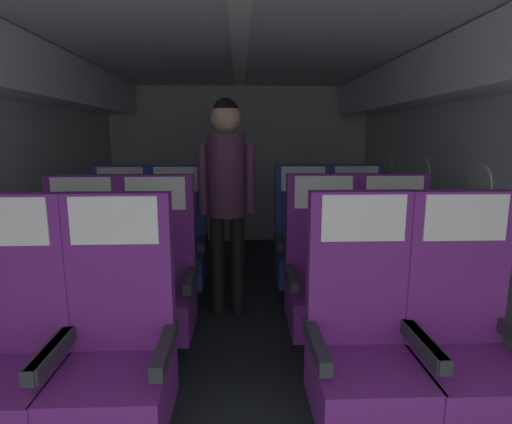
{
  "coord_description": "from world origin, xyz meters",
  "views": [
    {
      "loc": [
        -0.01,
        -0.07,
        1.38
      ],
      "look_at": [
        0.12,
        2.97,
        0.82
      ],
      "focal_mm": 28.66,
      "sensor_mm": 36.0,
      "label": 1
    }
  ],
  "objects_px": {
    "seat_b_left_aisle": "(157,287)",
    "seat_c_right_window": "(303,248)",
    "seat_b_right_window": "(324,283)",
    "seat_c_right_aisle": "(356,247)",
    "flight_attendant": "(227,184)",
    "seat_a_left_aisle": "(116,357)",
    "seat_b_right_aisle": "(394,283)",
    "seat_c_left_window": "(122,250)",
    "seat_a_right_window": "(363,351)",
    "seat_a_right_aisle": "(465,350)",
    "seat_a_left_window": "(6,361)",
    "seat_b_left_window": "(83,288)",
    "seat_c_left_aisle": "(177,249)"
  },
  "relations": [
    {
      "from": "seat_c_left_aisle",
      "to": "seat_c_right_window",
      "type": "relative_size",
      "value": 1.0
    },
    {
      "from": "seat_a_right_aisle",
      "to": "seat_c_left_window",
      "type": "distance_m",
      "value": 2.51
    },
    {
      "from": "seat_a_left_window",
      "to": "seat_b_left_aisle",
      "type": "relative_size",
      "value": 1.0
    },
    {
      "from": "seat_a_left_window",
      "to": "seat_a_right_window",
      "type": "xyz_separation_m",
      "value": [
        1.48,
        0.01,
        0.0
      ]
    },
    {
      "from": "seat_b_left_aisle",
      "to": "seat_c_right_aisle",
      "type": "bearing_deg",
      "value": 29.76
    },
    {
      "from": "seat_c_right_window",
      "to": "seat_a_left_aisle",
      "type": "bearing_deg",
      "value": -122.15
    },
    {
      "from": "seat_a_right_aisle",
      "to": "flight_attendant",
      "type": "bearing_deg",
      "value": 124.83
    },
    {
      "from": "seat_b_left_aisle",
      "to": "seat_a_left_aisle",
      "type": "bearing_deg",
      "value": -90.55
    },
    {
      "from": "seat_a_right_aisle",
      "to": "seat_b_left_window",
      "type": "bearing_deg",
      "value": 157.02
    },
    {
      "from": "seat_a_right_aisle",
      "to": "seat_c_left_window",
      "type": "xyz_separation_m",
      "value": [
        -1.91,
        1.63,
        0.0
      ]
    },
    {
      "from": "seat_b_right_aisle",
      "to": "seat_a_right_window",
      "type": "bearing_deg",
      "value": -118.53
    },
    {
      "from": "seat_a_left_window",
      "to": "seat_a_right_window",
      "type": "bearing_deg",
      "value": 0.52
    },
    {
      "from": "seat_b_right_aisle",
      "to": "seat_b_right_window",
      "type": "xyz_separation_m",
      "value": [
        -0.44,
        0.01,
        0.0
      ]
    },
    {
      "from": "seat_a_right_window",
      "to": "seat_b_right_window",
      "type": "relative_size",
      "value": 1.0
    },
    {
      "from": "seat_b_left_aisle",
      "to": "seat_b_right_window",
      "type": "relative_size",
      "value": 1.0
    },
    {
      "from": "seat_a_right_aisle",
      "to": "flight_attendant",
      "type": "distance_m",
      "value": 1.93
    },
    {
      "from": "seat_a_right_aisle",
      "to": "seat_c_right_window",
      "type": "height_order",
      "value": "same"
    },
    {
      "from": "seat_c_left_aisle",
      "to": "flight_attendant",
      "type": "height_order",
      "value": "flight_attendant"
    },
    {
      "from": "seat_a_left_window",
      "to": "seat_b_right_aisle",
      "type": "distance_m",
      "value": 2.09
    },
    {
      "from": "flight_attendant",
      "to": "seat_c_right_aisle",
      "type": "bearing_deg",
      "value": -158.33
    },
    {
      "from": "seat_c_left_window",
      "to": "seat_c_left_aisle",
      "type": "height_order",
      "value": "same"
    },
    {
      "from": "seat_c_left_window",
      "to": "flight_attendant",
      "type": "xyz_separation_m",
      "value": [
        0.85,
        -0.12,
        0.55
      ]
    },
    {
      "from": "seat_b_left_window",
      "to": "seat_b_left_aisle",
      "type": "relative_size",
      "value": 1.0
    },
    {
      "from": "seat_c_right_window",
      "to": "seat_c_right_aisle",
      "type": "bearing_deg",
      "value": 0.17
    },
    {
      "from": "seat_a_right_window",
      "to": "seat_c_left_window",
      "type": "bearing_deg",
      "value": 132.14
    },
    {
      "from": "seat_a_left_aisle",
      "to": "seat_a_right_window",
      "type": "bearing_deg",
      "value": 0.42
    },
    {
      "from": "seat_c_left_window",
      "to": "seat_c_right_window",
      "type": "distance_m",
      "value": 1.47
    },
    {
      "from": "seat_a_right_window",
      "to": "seat_c_right_aisle",
      "type": "bearing_deg",
      "value": 75.09
    },
    {
      "from": "seat_a_left_aisle",
      "to": "seat_b_right_aisle",
      "type": "distance_m",
      "value": 1.69
    },
    {
      "from": "seat_a_left_aisle",
      "to": "seat_b_right_window",
      "type": "bearing_deg",
      "value": 38.52
    },
    {
      "from": "seat_c_left_window",
      "to": "seat_a_right_aisle",
      "type": "bearing_deg",
      "value": -40.56
    },
    {
      "from": "seat_a_right_window",
      "to": "seat_c_right_aisle",
      "type": "height_order",
      "value": "same"
    },
    {
      "from": "seat_a_right_aisle",
      "to": "flight_attendant",
      "type": "xyz_separation_m",
      "value": [
        -1.06,
        1.52,
        0.55
      ]
    },
    {
      "from": "seat_b_left_aisle",
      "to": "seat_c_right_window",
      "type": "xyz_separation_m",
      "value": [
        1.03,
        0.84,
        0.0
      ]
    },
    {
      "from": "seat_a_left_window",
      "to": "seat_c_left_window",
      "type": "xyz_separation_m",
      "value": [
        0.01,
        1.64,
        0.0
      ]
    },
    {
      "from": "seat_a_left_aisle",
      "to": "seat_b_left_window",
      "type": "bearing_deg",
      "value": 118.12
    },
    {
      "from": "seat_c_right_window",
      "to": "seat_b_right_window",
      "type": "bearing_deg",
      "value": -90.07
    },
    {
      "from": "seat_a_left_window",
      "to": "seat_c_right_aisle",
      "type": "relative_size",
      "value": 1.0
    },
    {
      "from": "flight_attendant",
      "to": "seat_b_left_aisle",
      "type": "bearing_deg",
      "value": 74.33
    },
    {
      "from": "seat_c_right_aisle",
      "to": "flight_attendant",
      "type": "xyz_separation_m",
      "value": [
        -1.06,
        -0.13,
        0.55
      ]
    },
    {
      "from": "seat_b_left_window",
      "to": "seat_a_left_aisle",
      "type": "bearing_deg",
      "value": -61.88
    },
    {
      "from": "seat_b_right_window",
      "to": "seat_b_left_aisle",
      "type": "bearing_deg",
      "value": -179.26
    },
    {
      "from": "seat_b_left_window",
      "to": "flight_attendant",
      "type": "xyz_separation_m",
      "value": [
        0.85,
        0.71,
        0.55
      ]
    },
    {
      "from": "seat_b_left_window",
      "to": "seat_b_right_aisle",
      "type": "relative_size",
      "value": 1.0
    },
    {
      "from": "seat_c_right_window",
      "to": "seat_a_right_window",
      "type": "bearing_deg",
      "value": -89.95
    },
    {
      "from": "seat_c_left_window",
      "to": "flight_attendant",
      "type": "height_order",
      "value": "flight_attendant"
    },
    {
      "from": "seat_c_left_window",
      "to": "seat_a_left_window",
      "type": "bearing_deg",
      "value": -90.29
    },
    {
      "from": "seat_a_left_window",
      "to": "flight_attendant",
      "type": "distance_m",
      "value": 1.83
    },
    {
      "from": "seat_a_left_window",
      "to": "seat_b_left_window",
      "type": "height_order",
      "value": "same"
    },
    {
      "from": "seat_b_left_aisle",
      "to": "seat_c_left_aisle",
      "type": "xyz_separation_m",
      "value": [
        -0.0,
        0.84,
        0.0
      ]
    }
  ]
}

